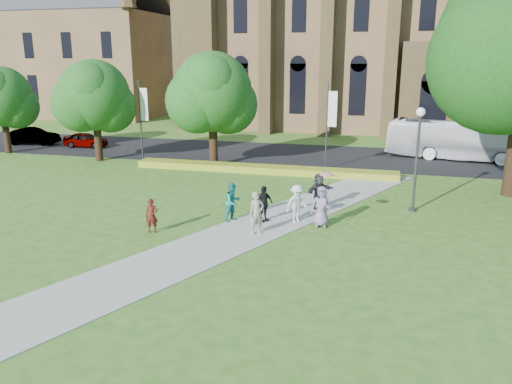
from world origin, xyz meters
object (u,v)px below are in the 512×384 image
(tour_coach, at_px, (461,140))
(streetlamp, at_px, (418,147))
(car_0, at_px, (86,140))
(car_1, at_px, (33,136))
(pedestrian_0, at_px, (152,216))

(tour_coach, bearing_deg, streetlamp, 174.50)
(tour_coach, height_order, car_0, tour_coach)
(car_1, bearing_deg, pedestrian_0, -141.61)
(tour_coach, relative_size, car_0, 2.89)
(streetlamp, bearing_deg, pedestrian_0, -150.89)
(tour_coach, xyz_separation_m, pedestrian_0, (-15.45, -20.99, -0.74))
(pedestrian_0, bearing_deg, streetlamp, 13.54)
(streetlamp, relative_size, car_1, 1.15)
(streetlamp, relative_size, car_0, 1.39)
(car_0, height_order, car_1, car_1)
(tour_coach, bearing_deg, pedestrian_0, 153.61)
(tour_coach, relative_size, pedestrian_0, 7.15)
(car_1, relative_size, pedestrian_0, 2.97)
(tour_coach, xyz_separation_m, car_0, (-30.86, -2.23, -0.88))
(streetlamp, height_order, tour_coach, streetlamp)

